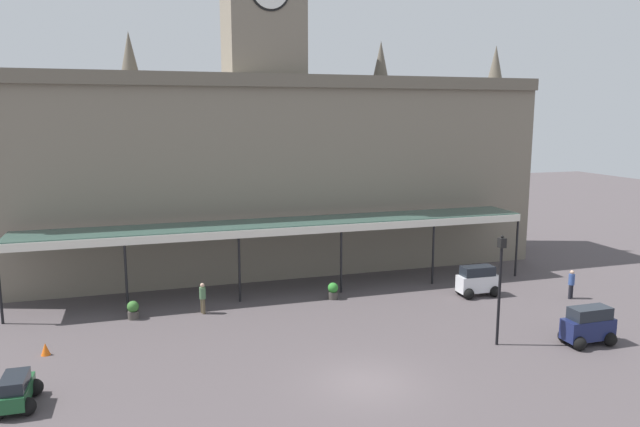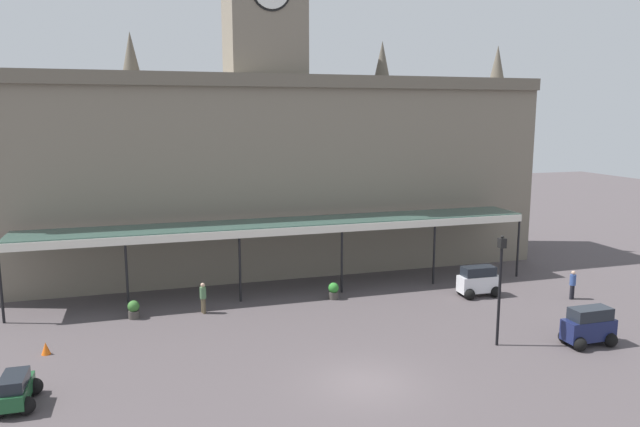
% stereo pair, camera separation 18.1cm
% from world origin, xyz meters
% --- Properties ---
extents(ground_plane, '(140.00, 140.00, 0.00)m').
position_xyz_m(ground_plane, '(0.00, 0.00, 0.00)').
color(ground_plane, '#4F4649').
extents(station_building, '(37.21, 7.28, 21.99)m').
position_xyz_m(station_building, '(-0.00, 18.84, 7.17)').
color(station_building, slate).
rests_on(station_building, ground).
extents(entrance_canopy, '(30.42, 3.26, 4.20)m').
position_xyz_m(entrance_canopy, '(0.00, 12.98, 4.05)').
color(entrance_canopy, '#38564C').
rests_on(entrance_canopy, ground).
extents(car_navy_van, '(2.40, 1.59, 1.77)m').
position_xyz_m(car_navy_van, '(11.25, 0.73, 0.81)').
color(car_navy_van, '#19214C').
rests_on(car_navy_van, ground).
extents(car_green_estate, '(1.56, 2.26, 1.27)m').
position_xyz_m(car_green_estate, '(-12.80, 1.93, 0.56)').
color(car_green_estate, '#1E512D').
rests_on(car_green_estate, ground).
extents(car_white_van, '(2.42, 1.63, 1.77)m').
position_xyz_m(car_white_van, '(10.44, 8.72, 0.81)').
color(car_white_van, silver).
rests_on(car_white_van, ground).
extents(pedestrian_crossing_forecourt, '(0.34, 0.38, 1.67)m').
position_xyz_m(pedestrian_crossing_forecourt, '(-5.25, 10.31, 0.91)').
color(pedestrian_crossing_forecourt, brown).
rests_on(pedestrian_crossing_forecourt, ground).
extents(pedestrian_beside_cars, '(0.37, 0.34, 1.67)m').
position_xyz_m(pedestrian_beside_cars, '(15.29, 6.66, 0.91)').
color(pedestrian_beside_cars, black).
rests_on(pedestrian_beside_cars, ground).
extents(victorian_lamppost, '(0.30, 0.30, 5.16)m').
position_xyz_m(victorian_lamppost, '(7.22, 1.90, 3.19)').
color(victorian_lamppost, black).
rests_on(victorian_lamppost, ground).
extents(traffic_cone, '(0.40, 0.40, 0.55)m').
position_xyz_m(traffic_cone, '(-12.50, 6.76, 0.28)').
color(traffic_cone, orange).
rests_on(traffic_cone, ground).
extents(planter_near_kerb, '(0.60, 0.60, 0.96)m').
position_xyz_m(planter_near_kerb, '(2.16, 10.63, 0.49)').
color(planter_near_kerb, '#47423D').
rests_on(planter_near_kerb, ground).
extents(planter_forecourt_centre, '(0.60, 0.60, 0.96)m').
position_xyz_m(planter_forecourt_centre, '(-8.80, 10.51, 0.49)').
color(planter_forecourt_centre, '#47423D').
rests_on(planter_forecourt_centre, ground).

